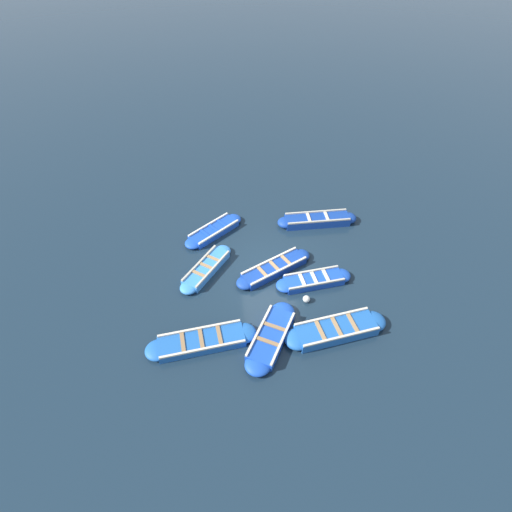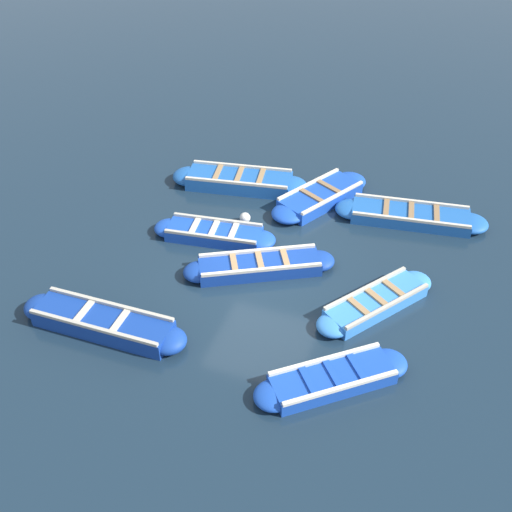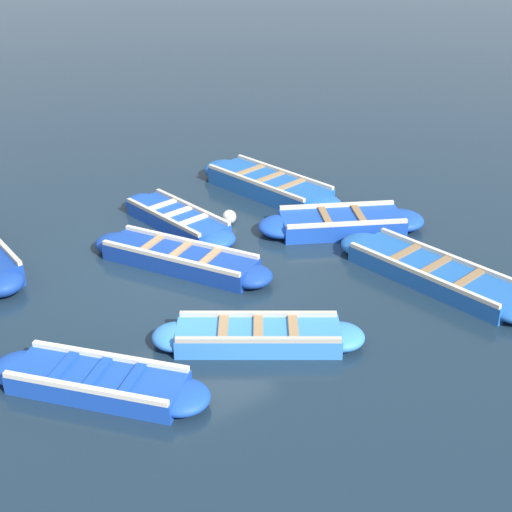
# 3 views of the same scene
# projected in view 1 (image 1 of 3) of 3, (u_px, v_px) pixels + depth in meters

# --- Properties ---
(ground_plane) EXTENTS (120.00, 120.00, 0.00)m
(ground_plane) POSITION_uv_depth(u_px,v_px,m) (272.00, 272.00, 16.56)
(ground_plane) COLOR #162838
(boat_tucked) EXTENTS (4.00, 1.40, 0.36)m
(boat_tucked) POSITION_uv_depth(u_px,v_px,m) (202.00, 341.00, 13.94)
(boat_tucked) COLOR #1E59AD
(boat_tucked) RESTS_ON ground
(boat_stern_in) EXTENTS (2.37, 3.33, 0.40)m
(boat_stern_in) POSITION_uv_depth(u_px,v_px,m) (271.00, 337.00, 14.06)
(boat_stern_in) COLOR #1947B7
(boat_stern_in) RESTS_ON ground
(boat_drifting) EXTENTS (3.94, 1.55, 0.44)m
(boat_drifting) POSITION_uv_depth(u_px,v_px,m) (336.00, 330.00, 14.24)
(boat_drifting) COLOR #1E59AD
(boat_drifting) RESTS_ON ground
(boat_near_quay) EXTENTS (3.77, 0.85, 0.45)m
(boat_near_quay) POSITION_uv_depth(u_px,v_px,m) (317.00, 220.00, 18.71)
(boat_near_quay) COLOR navy
(boat_near_quay) RESTS_ON ground
(boat_end_of_row) EXTENTS (3.20, 1.15, 0.36)m
(boat_end_of_row) POSITION_uv_depth(u_px,v_px,m) (314.00, 280.00, 16.02)
(boat_end_of_row) COLOR #1947B7
(boat_end_of_row) RESTS_ON ground
(boat_alongside) EXTENTS (3.49, 2.32, 0.38)m
(boat_alongside) POSITION_uv_depth(u_px,v_px,m) (274.00, 268.00, 16.49)
(boat_alongside) COLOR navy
(boat_alongside) RESTS_ON ground
(boat_outer_right) EXTENTS (2.40, 2.97, 0.36)m
(boat_outer_right) POSITION_uv_depth(u_px,v_px,m) (206.00, 268.00, 16.50)
(boat_outer_right) COLOR #3884E0
(boat_outer_right) RESTS_ON ground
(boat_far_corner) EXTENTS (2.91, 2.56, 0.35)m
(boat_far_corner) POSITION_uv_depth(u_px,v_px,m) (214.00, 231.00, 18.23)
(boat_far_corner) COLOR #1947B7
(boat_far_corner) RESTS_ON ground
(buoy_orange_near) EXTENTS (0.28, 0.28, 0.28)m
(buoy_orange_near) POSITION_uv_depth(u_px,v_px,m) (306.00, 299.00, 15.34)
(buoy_orange_near) COLOR silver
(buoy_orange_near) RESTS_ON ground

